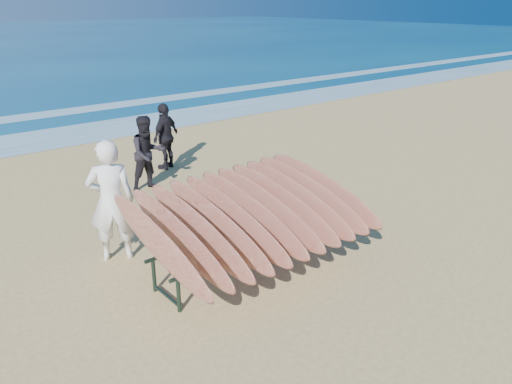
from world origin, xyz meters
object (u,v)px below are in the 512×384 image
person_white (111,201)px  person_dark_a (148,154)px  person_dark_b (166,136)px  surfboard_rack (251,214)px

person_white → person_dark_a: size_ratio=1.20×
person_white → person_dark_a: 3.07m
person_white → person_dark_a: person_white is taller
person_white → person_dark_a: (1.88, 2.42, -0.16)m
person_dark_b → person_dark_a: bearing=18.9°
surfboard_rack → person_dark_a: size_ratio=1.99×
person_dark_a → person_dark_b: bearing=46.6°
person_dark_a → person_dark_b: person_dark_a is taller
surfboard_rack → person_dark_a: (0.40, 3.99, -0.08)m
person_dark_b → surfboard_rack: bearing=46.9°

